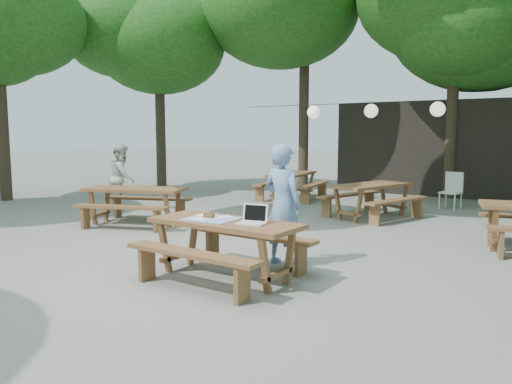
{
  "coord_description": "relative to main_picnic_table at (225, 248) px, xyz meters",
  "views": [
    {
      "loc": [
        4.55,
        -5.85,
        1.87
      ],
      "look_at": [
        0.65,
        -0.22,
        1.05
      ],
      "focal_mm": 35.0,
      "sensor_mm": 36.0,
      "label": 1
    }
  ],
  "objects": [
    {
      "name": "ground",
      "position": [
        -0.65,
        0.92,
        -0.39
      ],
      "size": [
        80.0,
        80.0,
        0.0
      ],
      "primitive_type": "plane",
      "color": "slate",
      "rests_on": "ground"
    },
    {
      "name": "pavilion",
      "position": [
        -0.15,
        11.42,
        1.01
      ],
      "size": [
        6.0,
        3.0,
        2.8
      ],
      "primitive_type": "cube",
      "color": "black",
      "rests_on": "ground"
    },
    {
      "name": "main_picnic_table",
      "position": [
        0.0,
        0.0,
        0.0
      ],
      "size": [
        2.0,
        1.58,
        0.75
      ],
      "color": "brown",
      "rests_on": "ground"
    },
    {
      "name": "picnic_table_nw",
      "position": [
        -3.86,
        1.95,
        0.0
      ],
      "size": [
        2.36,
        2.18,
        0.75
      ],
      "rotation": [
        0.0,
        0.0,
        0.39
      ],
      "color": "brown",
      "rests_on": "ground"
    },
    {
      "name": "picnic_table_far_w",
      "position": [
        -3.17,
        7.04,
        0.0
      ],
      "size": [
        1.89,
        2.15,
        0.75
      ],
      "rotation": [
        0.0,
        0.0,
        1.75
      ],
      "color": "brown",
      "rests_on": "ground"
    },
    {
      "name": "picnic_table_far_e",
      "position": [
        -0.19,
        5.46,
        0.0
      ],
      "size": [
        2.04,
        2.26,
        0.75
      ],
      "rotation": [
        0.0,
        0.0,
        1.3
      ],
      "color": "brown",
      "rests_on": "ground"
    },
    {
      "name": "woman",
      "position": [
        0.26,
        0.98,
        0.47
      ],
      "size": [
        0.67,
        0.48,
        1.71
      ],
      "primitive_type": "imported",
      "rotation": [
        0.0,
        0.0,
        3.02
      ],
      "color": "#6D92C6",
      "rests_on": "ground"
    },
    {
      "name": "second_person",
      "position": [
        -5.53,
        3.04,
        0.41
      ],
      "size": [
        0.96,
        0.99,
        1.6
      ],
      "primitive_type": "imported",
      "rotation": [
        0.0,
        0.0,
        2.25
      ],
      "color": "silver",
      "rests_on": "ground"
    },
    {
      "name": "plastic_chair",
      "position": [
        0.91,
        7.81,
        -0.13
      ],
      "size": [
        0.51,
        0.51,
        0.9
      ],
      "rotation": [
        0.0,
        0.0,
        -0.17
      ],
      "color": "silver",
      "rests_on": "ground"
    },
    {
      "name": "laptop",
      "position": [
        0.41,
        0.04,
        0.42
      ],
      "size": [
        0.38,
        0.32,
        0.24
      ],
      "rotation": [
        0.0,
        0.0,
        0.21
      ],
      "color": "white",
      "rests_on": "main_picnic_table"
    },
    {
      "name": "tabletop_clutter",
      "position": [
        -0.24,
        0.01,
        0.37
      ],
      "size": [
        0.71,
        0.63,
        0.08
      ],
      "color": "blue",
      "rests_on": "main_picnic_table"
    },
    {
      "name": "paper_lanterns",
      "position": [
        -0.84,
        6.92,
        2.02
      ],
      "size": [
        9.0,
        0.34,
        0.38
      ],
      "color": "black",
      "rests_on": "ground"
    }
  ]
}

